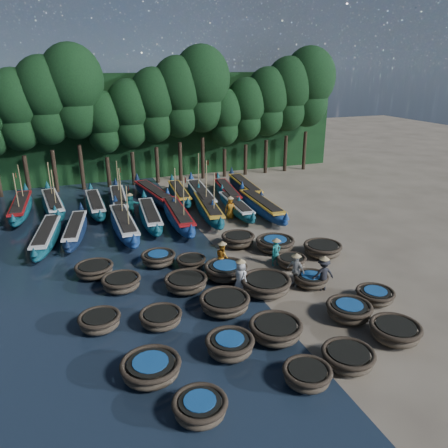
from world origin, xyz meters
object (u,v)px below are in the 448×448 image
object	(u,v)px
coracle_23	(238,240)
coracle_7	(276,330)
long_boat_7	(236,206)
long_boat_9	(21,207)
coracle_19	(323,249)
long_boat_16	(227,192)
coracle_10	(100,321)
fisherman_1	(276,251)
coracle_2	(307,375)
fisherman_5	(130,204)
coracle_11	(161,318)
coracle_6	(230,345)
fisherman_4	(296,269)
coracle_9	(375,295)
coracle_22	(191,262)
long_boat_11	(95,205)
fisherman_0	(241,276)
coracle_3	(348,357)
long_boat_6	(208,209)
long_boat_8	(262,206)
coracle_4	(395,331)
coracle_15	(121,283)
long_boat_4	(150,216)
coracle_8	(349,310)
coracle_16	(186,283)
coracle_14	(311,280)
coracle_13	(266,285)
long_boat_13	(154,194)
long_boat_14	(179,194)
long_boat_5	(178,215)
coracle_1	(200,407)
coracle_18	(291,261)
long_boat_10	(53,204)
long_boat_1	(47,236)
coracle_17	(226,271)
long_boat_15	(201,195)
fisherman_3	(323,273)
coracle_5	(151,368)
long_boat_3	(124,224)
fisherman_2	(222,256)
coracle_12	(225,303)
long_boat_17	(245,187)
coracle_24	(275,244)
long_boat_2	(75,230)
coracle_21	(158,258)
long_boat_12	(119,200)

from	to	relation	value
coracle_23	coracle_7	bearing A→B (deg)	-103.25
long_boat_7	long_boat_9	xyz separation A→B (m)	(-15.50, 5.34, 0.05)
coracle_19	long_boat_16	distance (m)	13.15
coracle_10	fisherman_1	world-z (taller)	fisherman_1
coracle_2	fisherman_5	size ratio (longest dim) A/B	0.96
coracle_2	coracle_11	distance (m)	6.87
coracle_6	fisherman_4	xyz separation A→B (m)	(5.27, 4.20, 0.46)
coracle_9	coracle_22	bearing A→B (deg)	136.96
long_boat_11	fisherman_0	distance (m)	16.90
coracle_3	long_boat_6	distance (m)	18.36
long_boat_8	long_boat_9	xyz separation A→B (m)	(-17.29, 6.16, -0.02)
coracle_4	coracle_6	xyz separation A→B (m)	(-6.78, 1.49, 0.02)
coracle_15	fisherman_0	size ratio (longest dim) A/B	1.07
long_boat_4	coracle_8	bearing A→B (deg)	-65.21
long_boat_6	coracle_16	bearing A→B (deg)	-107.07
coracle_10	coracle_14	xyz separation A→B (m)	(10.63, 0.23, -0.04)
coracle_3	coracle_10	world-z (taller)	coracle_10
coracle_4	coracle_13	xyz separation A→B (m)	(-3.29, 5.48, 0.05)
coracle_2	long_boat_13	distance (m)	23.95
coracle_2	coracle_3	xyz separation A→B (m)	(1.98, 0.34, -0.01)
long_boat_11	long_boat_14	distance (m)	6.97
long_boat_5	coracle_1	bearing A→B (deg)	-99.26
coracle_18	long_boat_10	size ratio (longest dim) A/B	0.21
coracle_22	long_boat_1	distance (m)	10.14
coracle_2	long_boat_4	distance (m)	18.89
coracle_17	long_boat_16	size ratio (longest dim) A/B	0.34
long_boat_14	coracle_17	bearing A→B (deg)	-90.91
long_boat_11	long_boat_15	distance (m)	8.45
coracle_3	fisherman_3	world-z (taller)	fisherman_3
coracle_5	long_boat_16	distance (m)	22.91
coracle_3	long_boat_3	size ratio (longest dim) A/B	0.28
coracle_18	fisherman_2	distance (m)	3.96
long_boat_5	long_boat_14	size ratio (longest dim) A/B	1.14
long_boat_7	fisherman_4	xyz separation A→B (m)	(-1.55, -12.00, 0.40)
coracle_10	coracle_16	size ratio (longest dim) A/B	0.69
coracle_8	coracle_10	size ratio (longest dim) A/B	1.23
coracle_12	long_boat_13	distance (m)	18.31
coracle_6	coracle_15	xyz separation A→B (m)	(-3.24, 6.84, -0.03)
coracle_14	long_boat_17	xyz separation A→B (m)	(3.52, 16.97, 0.21)
coracle_16	coracle_24	distance (m)	7.12
coracle_10	coracle_18	distance (m)	11.09
coracle_13	coracle_17	bearing A→B (deg)	121.51
coracle_5	long_boat_17	size ratio (longest dim) A/B	0.26
coracle_1	coracle_2	xyz separation A→B (m)	(4.06, 0.16, -0.02)
coracle_23	long_boat_2	size ratio (longest dim) A/B	0.32
coracle_2	long_boat_11	distance (m)	23.55
coracle_21	long_boat_3	world-z (taller)	long_boat_3
coracle_8	coracle_6	bearing A→B (deg)	-174.70
fisherman_1	long_boat_12	bearing A→B (deg)	110.47
coracle_14	long_boat_7	size ratio (longest dim) A/B	0.23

